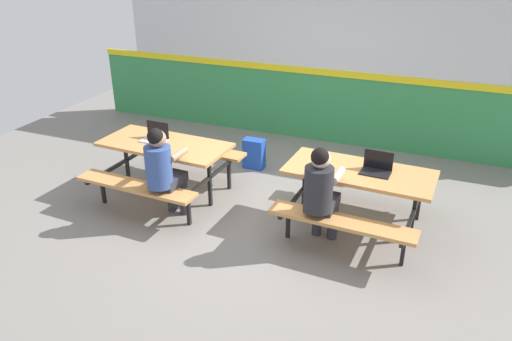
# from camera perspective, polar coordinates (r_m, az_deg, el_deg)

# --- Properties ---
(ground_plane) EXTENTS (10.00, 10.00, 0.02)m
(ground_plane) POSITION_cam_1_polar(r_m,az_deg,el_deg) (6.28, 0.15, -4.47)
(ground_plane) COLOR gray
(accent_backdrop) EXTENTS (8.00, 0.14, 2.60)m
(accent_backdrop) POSITION_cam_1_polar(r_m,az_deg,el_deg) (8.12, 7.19, 11.85)
(accent_backdrop) COLOR #338C4C
(accent_backdrop) RESTS_ON ground
(picnic_table_left) EXTENTS (1.66, 1.62, 0.74)m
(picnic_table_left) POSITION_cam_1_polar(r_m,az_deg,el_deg) (6.45, -10.25, 1.70)
(picnic_table_left) COLOR tan
(picnic_table_left) RESTS_ON ground
(picnic_table_right) EXTENTS (1.66, 1.62, 0.74)m
(picnic_table_right) POSITION_cam_1_polar(r_m,az_deg,el_deg) (5.73, 11.54, -1.52)
(picnic_table_right) COLOR tan
(picnic_table_right) RESTS_ON ground
(student_nearer) EXTENTS (0.37, 0.53, 1.21)m
(student_nearer) POSITION_cam_1_polar(r_m,az_deg,el_deg) (5.79, -10.52, 0.34)
(student_nearer) COLOR #2D2D38
(student_nearer) RESTS_ON ground
(student_further) EXTENTS (0.37, 0.53, 1.21)m
(student_further) POSITION_cam_1_polar(r_m,az_deg,el_deg) (5.25, 7.34, -2.16)
(student_further) COLOR #2D2D38
(student_further) RESTS_ON ground
(laptop_silver) EXTENTS (0.33, 0.23, 0.22)m
(laptop_silver) POSITION_cam_1_polar(r_m,az_deg,el_deg) (6.48, -11.39, 3.80)
(laptop_silver) COLOR silver
(laptop_silver) RESTS_ON picnic_table_left
(laptop_dark) EXTENTS (0.33, 0.23, 0.22)m
(laptop_dark) POSITION_cam_1_polar(r_m,az_deg,el_deg) (5.64, 13.52, 0.26)
(laptop_dark) COLOR black
(laptop_dark) RESTS_ON picnic_table_right
(backpack_dark) EXTENTS (0.30, 0.22, 0.44)m
(backpack_dark) POSITION_cam_1_polar(r_m,az_deg,el_deg) (7.29, -0.21, 1.92)
(backpack_dark) COLOR #1E47B2
(backpack_dark) RESTS_ON ground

